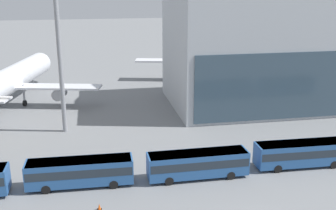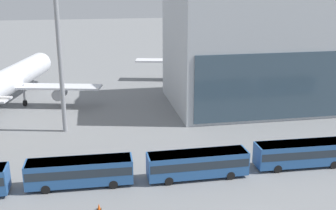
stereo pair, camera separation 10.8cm
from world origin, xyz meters
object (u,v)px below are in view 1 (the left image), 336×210
(shuttle_bus_3, at_px, (198,163))
(traffic_cone_2, at_px, (99,207))
(airliner_at_gate_near, at_px, (8,81))
(airliner_at_gate_far, at_px, (232,57))
(shuttle_bus_4, at_px, (302,152))
(floodlight_mast, at_px, (59,42))
(shuttle_bus_2, at_px, (80,171))

(shuttle_bus_3, xyz_separation_m, traffic_cone_2, (-11.62, -5.21, -1.54))
(airliner_at_gate_near, relative_size, airliner_at_gate_far, 0.85)
(shuttle_bus_4, bearing_deg, floodlight_mast, 149.48)
(airliner_at_gate_far, distance_m, shuttle_bus_2, 57.78)
(shuttle_bus_2, height_order, traffic_cone_2, shuttle_bus_2)
(shuttle_bus_3, bearing_deg, floodlight_mast, 129.88)
(shuttle_bus_3, distance_m, traffic_cone_2, 12.82)
(airliner_at_gate_far, bearing_deg, shuttle_bus_3, 170.18)
(airliner_at_gate_far, distance_m, shuttle_bus_4, 47.16)
(airliner_at_gate_near, height_order, shuttle_bus_4, airliner_at_gate_near)
(airliner_at_gate_far, height_order, floodlight_mast, floodlight_mast)
(airliner_at_gate_far, relative_size, traffic_cone_2, 66.50)
(floodlight_mast, xyz_separation_m, traffic_cone_2, (4.49, -24.19, -13.36))
(airliner_at_gate_near, distance_m, floodlight_mast, 21.57)
(shuttle_bus_3, bearing_deg, shuttle_bus_2, 177.99)
(traffic_cone_2, bearing_deg, airliner_at_gate_near, 110.55)
(airliner_at_gate_near, distance_m, airliner_at_gate_far, 48.43)
(airliner_at_gate_far, bearing_deg, shuttle_bus_4, -174.79)
(shuttle_bus_4, distance_m, floodlight_mast, 36.81)
(airliner_at_gate_near, relative_size, floodlight_mast, 1.54)
(airliner_at_gate_far, relative_size, shuttle_bus_2, 3.67)
(shuttle_bus_4, xyz_separation_m, floodlight_mast, (-29.64, 18.34, 11.82))
(shuttle_bus_2, xyz_separation_m, shuttle_bus_3, (13.54, -0.37, 0.00))
(shuttle_bus_3, relative_size, traffic_cone_2, 18.03)
(airliner_at_gate_far, xyz_separation_m, shuttle_bus_2, (-33.67, -46.83, -3.50))
(shuttle_bus_2, height_order, floodlight_mast, floodlight_mast)
(shuttle_bus_2, distance_m, shuttle_bus_3, 13.54)
(floodlight_mast, height_order, traffic_cone_2, floodlight_mast)
(shuttle_bus_4, distance_m, traffic_cone_2, 25.87)
(traffic_cone_2, bearing_deg, shuttle_bus_2, 108.98)
(airliner_at_gate_near, xyz_separation_m, floodlight_mast, (10.71, -16.35, 9.11))
(airliner_at_gate_near, height_order, traffic_cone_2, airliner_at_gate_near)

